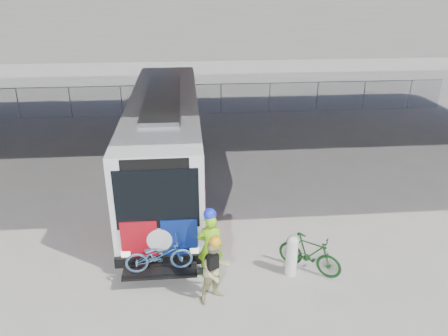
{
  "coord_description": "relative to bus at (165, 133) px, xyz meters",
  "views": [
    {
      "loc": [
        -1.13,
        -14.01,
        7.75
      ],
      "look_at": [
        0.11,
        -0.06,
        1.6
      ],
      "focal_mm": 35.0,
      "sensor_mm": 36.0,
      "label": 1
    }
  ],
  "objects": [
    {
      "name": "cyclist_tan",
      "position": [
        1.46,
        -7.28,
        -1.2
      ],
      "size": [
        1.06,
        0.99,
        1.92
      ],
      "rotation": [
        0.0,
        0.0,
        0.51
      ],
      "color": "tan",
      "rests_on": "ground"
    },
    {
      "name": "bike_parked",
      "position": [
        4.2,
        -6.32,
        -1.54
      ],
      "size": [
        1.83,
        1.58,
        1.14
      ],
      "primitive_type": "imported",
      "rotation": [
        0.0,
        0.0,
        0.91
      ],
      "color": "#133C16",
      "rests_on": "ground"
    },
    {
      "name": "bus",
      "position": [
        0.0,
        0.0,
        0.0
      ],
      "size": [
        2.67,
        12.94,
        3.69
      ],
      "color": "silver",
      "rests_on": "ground"
    },
    {
      "name": "cyclist_hivis",
      "position": [
        1.38,
        -6.32,
        -1.06
      ],
      "size": [
        0.73,
        0.49,
        2.16
      ],
      "rotation": [
        0.0,
        0.0,
        3.17
      ],
      "color": "#84D916",
      "rests_on": "ground"
    },
    {
      "name": "chainlink_fence",
      "position": [
        2.0,
        9.63,
        -0.68
      ],
      "size": [
        30.0,
        0.06,
        30.0
      ],
      "color": "gray",
      "rests_on": "ground"
    },
    {
      "name": "overpass",
      "position": [
        2.0,
        1.63,
        4.44
      ],
      "size": [
        40.0,
        16.0,
        7.95
      ],
      "color": "#605E59",
      "rests_on": "ground"
    },
    {
      "name": "bollard",
      "position": [
        3.65,
        -6.43,
        -1.45
      ],
      "size": [
        0.32,
        0.32,
        1.23
      ],
      "color": "silver",
      "rests_on": "ground"
    },
    {
      "name": "ground",
      "position": [
        2.0,
        -2.37,
        -2.11
      ],
      "size": [
        160.0,
        160.0,
        0.0
      ],
      "primitive_type": "plane",
      "color": "#9E9991",
      "rests_on": "ground"
    }
  ]
}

